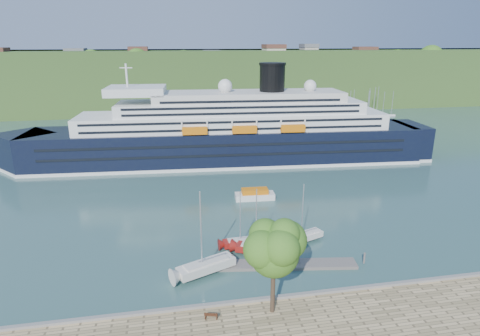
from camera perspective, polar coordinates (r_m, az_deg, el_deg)
name	(u,v)px	position (r m, az deg, el deg)	size (l,w,h in m)	color
ground	(274,306)	(46.37, 4.84, -18.91)	(400.00, 400.00, 0.00)	#325A55
far_hillside	(188,78)	(181.81, -7.38, 12.52)	(400.00, 50.00, 24.00)	#2B4E1F
quay_coping	(275,298)	(45.54, 4.95, -17.89)	(220.00, 0.50, 0.30)	slate
cruise_ship	(225,114)	(93.55, -2.09, 7.70)	(102.63, 14.94, 23.05)	black
park_bench	(211,315)	(42.73, -4.12, -20.09)	(1.39, 0.57, 0.89)	#462514
promenade_tree	(274,263)	(40.81, 4.80, -13.37)	(6.74, 6.74, 11.16)	#315E18
floating_pontoon	(282,264)	(53.10, 6.01, -13.49)	(19.07, 2.33, 0.42)	slate
sailboat_white_near	(205,235)	(48.96, -4.94, -9.54)	(8.17, 2.27, 10.55)	silver
sailboat_red	(260,225)	(53.20, 2.84, -8.07)	(7.01, 1.95, 9.05)	maroon
sailboat_white_far	(305,215)	(57.38, 9.21, -6.59)	(6.60, 1.83, 8.53)	silver
tender_launch	(255,194)	(73.15, 2.12, -3.71)	(7.21, 2.47, 1.99)	orange
sailboat_extra	(243,221)	(55.36, 0.47, -7.56)	(6.22, 1.73, 8.03)	maroon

